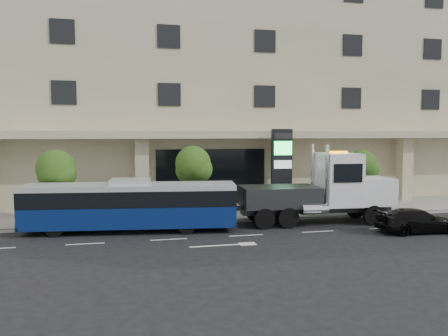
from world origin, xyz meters
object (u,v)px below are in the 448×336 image
object	(u,v)px
city_bus	(131,205)
tow_truck	(323,191)
signage_pylon	(282,169)
black_sedan	(417,221)

from	to	relation	value
city_bus	tow_truck	world-z (taller)	tow_truck
tow_truck	signage_pylon	bearing A→B (deg)	109.84
city_bus	signage_pylon	distance (m)	10.77
black_sedan	city_bus	bearing A→B (deg)	78.65
tow_truck	black_sedan	size ratio (longest dim) A/B	2.33
tow_truck	black_sedan	xyz separation A→B (m)	(3.80, -3.41, -1.28)
city_bus	black_sedan	bearing A→B (deg)	-6.44
city_bus	black_sedan	distance (m)	15.38
city_bus	tow_truck	xyz separation A→B (m)	(11.13, -0.18, 0.46)
signage_pylon	city_bus	bearing A→B (deg)	-151.22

